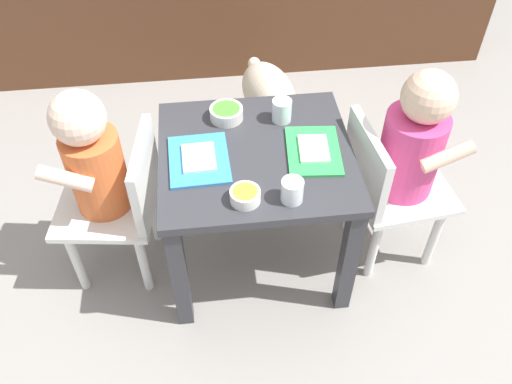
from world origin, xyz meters
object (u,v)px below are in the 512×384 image
at_px(veggie_bowl_far, 226,113).
at_px(dining_table, 256,175).
at_px(water_cup_right, 292,192).
at_px(dog, 271,96).
at_px(food_tray_right, 313,150).
at_px(food_tray_left, 199,159).
at_px(water_cup_left, 282,112).
at_px(seated_child_right, 408,151).
at_px(cereal_bowl_right_side, 245,195).
at_px(seated_child_left, 100,169).

bearing_deg(veggie_bowl_far, dining_table, -66.48).
bearing_deg(water_cup_right, dog, 85.97).
bearing_deg(food_tray_right, food_tray_left, 180.00).
xyz_separation_m(food_tray_left, veggie_bowl_far, (0.09, 0.17, 0.01)).
distance_m(food_tray_left, water_cup_right, 0.28).
relative_size(food_tray_right, water_cup_left, 3.15).
bearing_deg(seated_child_right, food_tray_right, -179.45).
bearing_deg(food_tray_left, water_cup_right, -36.76).
bearing_deg(dog, food_tray_right, -86.75).
height_order(food_tray_right, veggie_bowl_far, veggie_bowl_far).
xyz_separation_m(veggie_bowl_far, cereal_bowl_right_side, (0.02, -0.33, -0.00)).
bearing_deg(cereal_bowl_right_side, food_tray_left, 124.46).
bearing_deg(food_tray_right, seated_child_left, 176.97).
distance_m(dining_table, veggie_bowl_far, 0.20).
relative_size(seated_child_left, food_tray_right, 3.17).
bearing_deg(cereal_bowl_right_side, seated_child_left, 153.48).
height_order(food_tray_right, cereal_bowl_right_side, cereal_bowl_right_side).
distance_m(food_tray_right, cereal_bowl_right_side, 0.26).
bearing_deg(seated_child_right, dining_table, 178.22).
height_order(dog, food_tray_right, food_tray_right).
bearing_deg(seated_child_left, dining_table, -2.00).
height_order(water_cup_right, veggie_bowl_far, water_cup_right).
relative_size(seated_child_left, food_tray_left, 3.25).
bearing_deg(food_tray_right, seated_child_right, 0.55).
distance_m(seated_child_left, water_cup_right, 0.54).
bearing_deg(veggie_bowl_far, water_cup_left, -8.87).
relative_size(water_cup_left, veggie_bowl_far, 0.69).
bearing_deg(seated_child_left, dog, 45.58).
distance_m(dog, cereal_bowl_right_side, 0.81).
bearing_deg(veggie_bowl_far, dog, 65.48).
distance_m(seated_child_right, water_cup_right, 0.40).
bearing_deg(food_tray_right, water_cup_right, -117.43).
bearing_deg(dining_table, food_tray_right, -5.83).
relative_size(food_tray_right, veggie_bowl_far, 2.18).
xyz_separation_m(dining_table, seated_child_left, (-0.43, 0.01, 0.06)).
relative_size(seated_child_right, cereal_bowl_right_side, 8.77).
relative_size(water_cup_right, veggie_bowl_far, 0.64).
height_order(dining_table, food_tray_left, food_tray_left).
height_order(seated_child_right, veggie_bowl_far, seated_child_right).
bearing_deg(dining_table, water_cup_right, -69.48).
xyz_separation_m(dining_table, water_cup_left, (0.09, 0.13, 0.12)).
xyz_separation_m(water_cup_right, veggie_bowl_far, (-0.14, 0.34, -0.01)).
distance_m(seated_child_right, food_tray_left, 0.58).
bearing_deg(seated_child_right, seated_child_left, 178.11).
bearing_deg(water_cup_left, dog, 85.79).
relative_size(seated_child_left, water_cup_right, 10.77).
height_order(dining_table, veggie_bowl_far, veggie_bowl_far).
distance_m(veggie_bowl_far, cereal_bowl_right_side, 0.33).
bearing_deg(food_tray_left, dog, 64.79).
relative_size(dining_table, veggie_bowl_far, 5.50).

